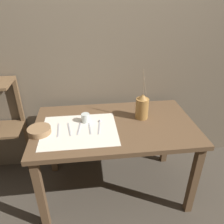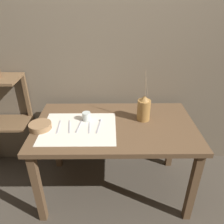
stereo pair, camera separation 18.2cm
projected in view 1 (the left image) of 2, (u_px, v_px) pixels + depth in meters
The scene contains 12 objects.
ground_plane at pixel (114, 187), 2.25m from camera, with size 12.00×12.00×0.00m, color #473F35.
stone_wall_back at pixel (108, 58), 2.11m from camera, with size 7.00×0.06×2.40m.
wooden_table at pixel (115, 133), 1.92m from camera, with size 1.38×0.80×0.76m.
linen_cloth at pixel (79, 130), 1.79m from camera, with size 0.61×0.50×0.00m.
pitcher_with_flowers at pixel (142, 107), 1.92m from camera, with size 0.11×0.11×0.45m.
wooden_bowl at pixel (39, 131), 1.74m from camera, with size 0.18×0.18×0.05m.
glass_tumbler_near at pixel (86, 118), 1.89m from camera, with size 0.07×0.07×0.08m.
fork_inner at pixel (58, 130), 1.79m from camera, with size 0.02×0.20×0.00m.
knife_center at pixel (69, 129), 1.80m from camera, with size 0.04×0.20×0.00m.
fork_outer at pixel (79, 128), 1.81m from camera, with size 0.04×0.20×0.00m.
spoon_outer at pixel (89, 124), 1.87m from camera, with size 0.03×0.21×0.02m.
spoon_inner at pixel (100, 123), 1.88m from camera, with size 0.04×0.21×0.02m.
Camera 1 is at (-0.22, -1.58, 1.76)m, focal length 35.00 mm.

